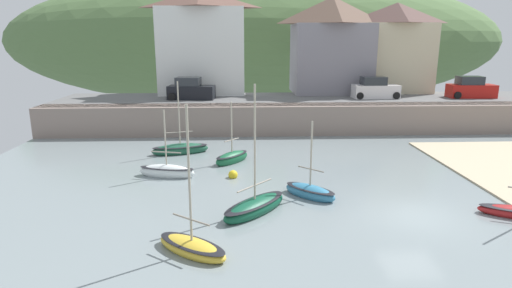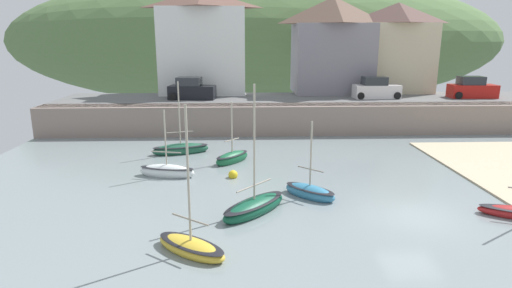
{
  "view_description": "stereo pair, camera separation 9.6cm",
  "coord_description": "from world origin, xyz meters",
  "px_view_note": "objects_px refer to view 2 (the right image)",
  "views": [
    {
      "loc": [
        -7.74,
        -17.13,
        7.62
      ],
      "look_at": [
        -6.8,
        5.58,
        1.95
      ],
      "focal_mm": 29.52,
      "sensor_mm": 36.0,
      "label": 1
    },
    {
      "loc": [
        -7.64,
        -17.13,
        7.62
      ],
      "look_at": [
        -6.8,
        5.58,
        1.95
      ],
      "focal_mm": 29.52,
      "sensor_mm": 36.0,
      "label": 2
    }
  ],
  "objects_px": {
    "waterfront_building_left": "(203,42)",
    "mooring_buoy": "(233,175)",
    "waterfront_building_right": "(396,47)",
    "rowboat_small_beached": "(232,158)",
    "waterfront_building_centre": "(332,45)",
    "sailboat_blue_trim": "(181,149)",
    "fishing_boat_green": "(191,246)",
    "parked_car_end_of_row": "(472,89)",
    "sailboat_white_hull": "(310,192)",
    "dinghy_open_wooden": "(254,206)",
    "sailboat_tall_mast": "(167,171)",
    "parked_car_near_slipway": "(192,90)",
    "parked_car_by_wall": "(376,89)"
  },
  "relations": [
    {
      "from": "waterfront_building_left",
      "to": "mooring_buoy",
      "type": "bearing_deg",
      "value": -80.86
    },
    {
      "from": "sailboat_tall_mast",
      "to": "fishing_boat_green",
      "type": "xyz_separation_m",
      "value": [
        2.37,
        -8.98,
        -0.04
      ]
    },
    {
      "from": "fishing_boat_green",
      "to": "parked_car_end_of_row",
      "type": "xyz_separation_m",
      "value": [
        23.1,
        23.7,
        2.95
      ]
    },
    {
      "from": "waterfront_building_right",
      "to": "parked_car_end_of_row",
      "type": "relative_size",
      "value": 2.08
    },
    {
      "from": "waterfront_building_right",
      "to": "sailboat_blue_trim",
      "type": "height_order",
      "value": "waterfront_building_right"
    },
    {
      "from": "waterfront_building_left",
      "to": "sailboat_blue_trim",
      "type": "distance_m",
      "value": 15.89
    },
    {
      "from": "dinghy_open_wooden",
      "to": "sailboat_white_hull",
      "type": "xyz_separation_m",
      "value": [
        2.82,
        1.86,
        -0.03
      ]
    },
    {
      "from": "sailboat_tall_mast",
      "to": "parked_car_end_of_row",
      "type": "height_order",
      "value": "parked_car_end_of_row"
    },
    {
      "from": "waterfront_building_centre",
      "to": "parked_car_near_slipway",
      "type": "height_order",
      "value": "waterfront_building_centre"
    },
    {
      "from": "waterfront_building_centre",
      "to": "dinghy_open_wooden",
      "type": "xyz_separation_m",
      "value": [
        -8.52,
        -24.61,
        -6.81
      ]
    },
    {
      "from": "waterfront_building_centre",
      "to": "sailboat_blue_trim",
      "type": "relative_size",
      "value": 1.8
    },
    {
      "from": "waterfront_building_left",
      "to": "waterfront_building_right",
      "type": "bearing_deg",
      "value": 0.0
    },
    {
      "from": "sailboat_tall_mast",
      "to": "fishing_boat_green",
      "type": "bearing_deg",
      "value": -62.4
    },
    {
      "from": "waterfront_building_right",
      "to": "rowboat_small_beached",
      "type": "distance_m",
      "value": 23.93
    },
    {
      "from": "waterfront_building_left",
      "to": "parked_car_by_wall",
      "type": "bearing_deg",
      "value": -15.76
    },
    {
      "from": "waterfront_building_right",
      "to": "sailboat_white_hull",
      "type": "height_order",
      "value": "waterfront_building_right"
    },
    {
      "from": "dinghy_open_wooden",
      "to": "sailboat_white_hull",
      "type": "bearing_deg",
      "value": -14.22
    },
    {
      "from": "parked_car_end_of_row",
      "to": "mooring_buoy",
      "type": "bearing_deg",
      "value": -142.61
    },
    {
      "from": "dinghy_open_wooden",
      "to": "parked_car_end_of_row",
      "type": "bearing_deg",
      "value": -3.44
    },
    {
      "from": "sailboat_tall_mast",
      "to": "parked_car_near_slipway",
      "type": "bearing_deg",
      "value": 103.32
    },
    {
      "from": "sailboat_white_hull",
      "to": "fishing_boat_green",
      "type": "distance_m",
      "value": 7.58
    },
    {
      "from": "sailboat_tall_mast",
      "to": "parked_car_end_of_row",
      "type": "xyz_separation_m",
      "value": [
        25.48,
        14.72,
        2.91
      ]
    },
    {
      "from": "parked_car_end_of_row",
      "to": "mooring_buoy",
      "type": "height_order",
      "value": "parked_car_end_of_row"
    },
    {
      "from": "sailboat_blue_trim",
      "to": "sailboat_tall_mast",
      "type": "bearing_deg",
      "value": -107.3
    },
    {
      "from": "parked_car_end_of_row",
      "to": "rowboat_small_beached",
      "type": "bearing_deg",
      "value": -148.62
    },
    {
      "from": "sailboat_tall_mast",
      "to": "parked_car_by_wall",
      "type": "xyz_separation_m",
      "value": [
        16.56,
        14.72,
        2.91
      ]
    },
    {
      "from": "waterfront_building_left",
      "to": "dinghy_open_wooden",
      "type": "height_order",
      "value": "waterfront_building_left"
    },
    {
      "from": "sailboat_white_hull",
      "to": "parked_car_end_of_row",
      "type": "distance_m",
      "value": 25.68
    },
    {
      "from": "parked_car_end_of_row",
      "to": "mooring_buoy",
      "type": "relative_size",
      "value": 7.77
    },
    {
      "from": "dinghy_open_wooden",
      "to": "sailboat_blue_trim",
      "type": "distance_m",
      "value": 11.41
    },
    {
      "from": "mooring_buoy",
      "to": "parked_car_by_wall",
      "type": "bearing_deg",
      "value": 49.78
    },
    {
      "from": "waterfront_building_centre",
      "to": "sailboat_white_hull",
      "type": "height_order",
      "value": "waterfront_building_centre"
    },
    {
      "from": "fishing_boat_green",
      "to": "parked_car_by_wall",
      "type": "xyz_separation_m",
      "value": [
        14.19,
        23.7,
        2.95
      ]
    },
    {
      "from": "dinghy_open_wooden",
      "to": "parked_car_by_wall",
      "type": "distance_m",
      "value": 23.47
    },
    {
      "from": "waterfront_building_right",
      "to": "fishing_boat_green",
      "type": "distance_m",
      "value": 33.75
    },
    {
      "from": "fishing_boat_green",
      "to": "dinghy_open_wooden",
      "type": "bearing_deg",
      "value": 92.91
    },
    {
      "from": "parked_car_by_wall",
      "to": "sailboat_blue_trim",
      "type": "bearing_deg",
      "value": -150.38
    },
    {
      "from": "sailboat_white_hull",
      "to": "rowboat_small_beached",
      "type": "bearing_deg",
      "value": 165.79
    },
    {
      "from": "parked_car_near_slipway",
      "to": "parked_car_by_wall",
      "type": "relative_size",
      "value": 1.04
    },
    {
      "from": "waterfront_building_right",
      "to": "mooring_buoy",
      "type": "bearing_deg",
      "value": -129.1
    },
    {
      "from": "rowboat_small_beached",
      "to": "parked_car_end_of_row",
      "type": "bearing_deg",
      "value": -20.33
    },
    {
      "from": "sailboat_blue_trim",
      "to": "parked_car_near_slipway",
      "type": "distance_m",
      "value": 10.15
    },
    {
      "from": "waterfront_building_right",
      "to": "rowboat_small_beached",
      "type": "bearing_deg",
      "value": -134.17
    },
    {
      "from": "fishing_boat_green",
      "to": "waterfront_building_centre",
      "type": "bearing_deg",
      "value": 105.96
    },
    {
      "from": "sailboat_white_hull",
      "to": "sailboat_tall_mast",
      "type": "relative_size",
      "value": 0.99
    },
    {
      "from": "sailboat_tall_mast",
      "to": "rowboat_small_beached",
      "type": "xyz_separation_m",
      "value": [
        3.68,
        2.71,
        -0.0
      ]
    },
    {
      "from": "rowboat_small_beached",
      "to": "parked_car_near_slipway",
      "type": "height_order",
      "value": "parked_car_near_slipway"
    },
    {
      "from": "sailboat_white_hull",
      "to": "mooring_buoy",
      "type": "bearing_deg",
      "value": -175.64
    },
    {
      "from": "parked_car_by_wall",
      "to": "mooring_buoy",
      "type": "relative_size",
      "value": 7.69
    },
    {
      "from": "waterfront_building_left",
      "to": "rowboat_small_beached",
      "type": "distance_m",
      "value": 18.22
    }
  ]
}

